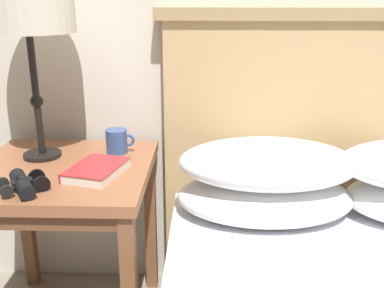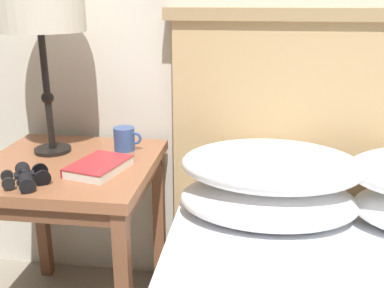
# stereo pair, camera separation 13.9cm
# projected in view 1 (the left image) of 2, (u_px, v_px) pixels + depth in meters

# --- Properties ---
(nightstand) EXTENTS (0.58, 0.58, 0.63)m
(nightstand) POSITION_uv_depth(u_px,v_px,m) (64.00, 190.00, 1.51)
(nightstand) COLOR brown
(nightstand) RESTS_ON ground_plane
(table_lamp) EXTENTS (0.30, 0.30, 0.60)m
(table_lamp) POSITION_uv_depth(u_px,v_px,m) (26.00, 8.00, 1.42)
(table_lamp) COLOR black
(table_lamp) RESTS_ON nightstand
(book_on_nightstand) EXTENTS (0.19, 0.23, 0.03)m
(book_on_nightstand) POSITION_uv_depth(u_px,v_px,m) (96.00, 170.00, 1.41)
(book_on_nightstand) COLOR silver
(book_on_nightstand) RESTS_ON nightstand
(binoculars_pair) EXTENTS (0.16, 0.16, 0.05)m
(binoculars_pair) POSITION_uv_depth(u_px,v_px,m) (23.00, 184.00, 1.29)
(binoculars_pair) COLOR black
(binoculars_pair) RESTS_ON nightstand
(coffee_mug) EXTENTS (0.10, 0.08, 0.08)m
(coffee_mug) POSITION_uv_depth(u_px,v_px,m) (117.00, 141.00, 1.60)
(coffee_mug) COLOR #334C84
(coffee_mug) RESTS_ON nightstand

